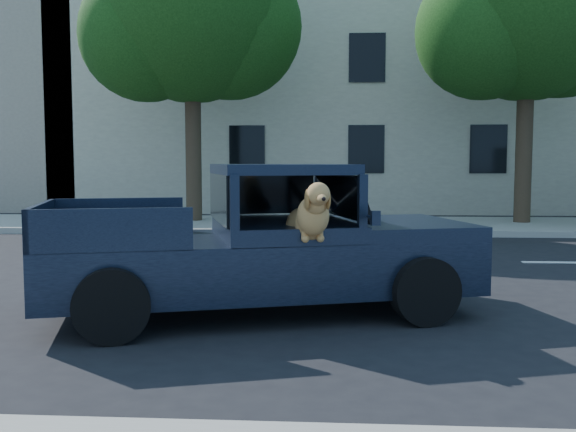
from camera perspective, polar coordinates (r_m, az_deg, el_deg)
name	(u,v)px	position (r m, az deg, el deg)	size (l,w,h in m)	color
ground	(346,301)	(8.29, 5.18, -7.57)	(120.00, 120.00, 0.00)	black
far_sidewalk	(337,225)	(17.38, 4.40, -0.80)	(60.00, 4.00, 0.15)	gray
lane_stripes	(453,261)	(11.84, 14.49, -3.93)	(21.60, 0.14, 0.01)	silver
street_tree_left	(193,18)	(18.53, -8.43, 17.04)	(6.00, 5.20, 8.60)	#332619
street_tree_mid	(529,13)	(18.89, 20.64, 16.55)	(6.00, 5.20, 8.60)	#332619
building_main	(416,89)	(24.95, 11.30, 11.01)	(26.00, 6.00, 9.00)	beige
pickup_truck	(254,264)	(7.52, -3.03, -4.25)	(5.23, 3.21, 1.75)	black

